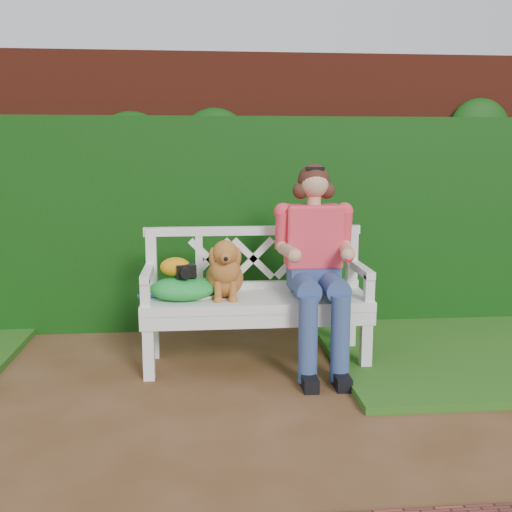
{
  "coord_description": "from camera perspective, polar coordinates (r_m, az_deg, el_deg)",
  "views": [
    {
      "loc": [
        0.22,
        -3.11,
        1.43
      ],
      "look_at": [
        0.58,
        0.76,
        0.75
      ],
      "focal_mm": 42.0,
      "sensor_mm": 36.0,
      "label": 1
    }
  ],
  "objects": [
    {
      "name": "brick_wall",
      "position": [
        5.02,
        -7.81,
        6.06
      ],
      "size": [
        10.0,
        0.3,
        2.2
      ],
      "primitive_type": "cube",
      "color": "#5C1E12",
      "rests_on": "ground"
    },
    {
      "name": "ivy_hedge",
      "position": [
        4.83,
        -7.85,
        2.93
      ],
      "size": [
        10.0,
        0.18,
        1.7
      ],
      "primitive_type": "cube",
      "color": "#12410C",
      "rests_on": "ground"
    },
    {
      "name": "grass_right",
      "position": [
        4.77,
        22.43,
        -7.97
      ],
      "size": [
        2.6,
        2.0,
        0.05
      ],
      "primitive_type": "cube",
      "color": "#1B5215",
      "rests_on": "ground"
    },
    {
      "name": "green_bag",
      "position": [
        3.93,
        -6.99,
        -3.03
      ],
      "size": [
        0.45,
        0.36,
        0.15
      ],
      "primitive_type": null,
      "rotation": [
        0.0,
        0.0,
        -0.07
      ],
      "color": "#2A7025",
      "rests_on": "garden_bench"
    },
    {
      "name": "tennis_racket",
      "position": [
        3.99,
        -6.19,
        -3.72
      ],
      "size": [
        0.57,
        0.3,
        0.03
      ],
      "primitive_type": null,
      "rotation": [
        0.0,
        0.0,
        -0.13
      ],
      "color": "white",
      "rests_on": "garden_bench"
    },
    {
      "name": "baseball_glove",
      "position": [
        3.93,
        -7.69,
        -1.03
      ],
      "size": [
        0.22,
        0.18,
        0.12
      ],
      "primitive_type": "ellipsoid",
      "rotation": [
        0.0,
        0.0,
        0.2
      ],
      "color": "orange",
      "rests_on": "green_bag"
    },
    {
      "name": "camera_item",
      "position": [
        3.9,
        -6.72,
        -1.41
      ],
      "size": [
        0.14,
        0.12,
        0.08
      ],
      "primitive_type": "cube",
      "rotation": [
        0.0,
        0.0,
        0.19
      ],
      "color": "black",
      "rests_on": "green_bag"
    },
    {
      "name": "ground",
      "position": [
        3.43,
        -8.75,
        -14.86
      ],
      "size": [
        60.0,
        60.0,
        0.0
      ],
      "primitive_type": "plane",
      "color": "#503014"
    },
    {
      "name": "seated_woman",
      "position": [
        4.0,
        5.54,
        -1.37
      ],
      "size": [
        0.76,
        0.87,
        1.3
      ],
      "primitive_type": null,
      "rotation": [
        0.0,
        0.0,
        0.33
      ],
      "color": "red",
      "rests_on": "ground"
    },
    {
      "name": "garden_bench",
      "position": [
        4.06,
        -0.0,
        -7.1
      ],
      "size": [
        1.65,
        0.8,
        0.48
      ],
      "primitive_type": null,
      "rotation": [
        0.0,
        0.0,
        -0.13
      ],
      "color": "white",
      "rests_on": "ground"
    },
    {
      "name": "dog",
      "position": [
        3.92,
        -3.0,
        -1.11
      ],
      "size": [
        0.37,
        0.43,
        0.4
      ],
      "primitive_type": null,
      "rotation": [
        0.0,
        0.0,
        -0.35
      ],
      "color": "brown",
      "rests_on": "garden_bench"
    }
  ]
}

